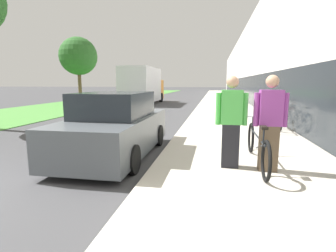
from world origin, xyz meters
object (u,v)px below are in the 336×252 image
moving_truck (143,86)px  tandem_bicycle (257,146)px  parked_sedan_curbside (115,127)px  person_bystander (231,122)px  bike_rack_hoop (274,118)px  street_tree_far (78,56)px  cruiser_bike_middle (265,112)px  cruiser_bike_nearest (277,119)px  person_rider (270,124)px

moving_truck → tandem_bicycle: bearing=-67.1°
parked_sedan_curbside → person_bystander: bearing=-16.6°
parked_sedan_curbside → moving_truck: 16.72m
person_bystander → parked_sedan_curbside: bearing=163.4°
bike_rack_hoop → street_tree_far: size_ratio=0.15×
person_bystander → cruiser_bike_middle: (1.89, 6.94, -0.51)m
person_bystander → bike_rack_hoop: bearing=67.3°
bike_rack_hoop → cruiser_bike_middle: 2.98m
cruiser_bike_nearest → street_tree_far: street_tree_far is taller
moving_truck → cruiser_bike_middle: bearing=-50.3°
tandem_bicycle → person_rider: 0.65m
person_bystander → moving_truck: bearing=110.9°
bike_rack_hoop → moving_truck: bearing=122.0°
moving_truck → street_tree_far: (-4.89, -1.93, 2.40)m
cruiser_bike_nearest → cruiser_bike_middle: cruiser_bike_middle is taller
bike_rack_hoop → street_tree_far: bearing=139.5°
person_rider → street_tree_far: (-12.14, 15.24, 2.90)m
bike_rack_hoop → cruiser_bike_middle: size_ratio=0.48×
tandem_bicycle → person_bystander: person_bystander is taller
cruiser_bike_middle → moving_truck: size_ratio=0.25×
parked_sedan_curbside → street_tree_far: street_tree_far is taller
cruiser_bike_middle → street_tree_far: size_ratio=0.32×
cruiser_bike_nearest → parked_sedan_curbside: (-4.69, -4.02, 0.23)m
tandem_bicycle → person_rider: person_rider is taller
cruiser_bike_nearest → street_tree_far: size_ratio=0.30×
bike_rack_hoop → street_tree_far: (-13.09, 11.17, 3.31)m
tandem_bicycle → cruiser_bike_middle: (1.32, 6.69, 0.02)m
cruiser_bike_nearest → person_rider: bearing=-104.1°
bike_rack_hoop → cruiser_bike_nearest: 0.92m
person_rider → person_bystander: (-0.71, 0.09, -0.01)m
person_rider → cruiser_bike_middle: bearing=80.5°
bike_rack_hoop → parked_sedan_curbside: (-4.41, -3.15, 0.08)m
tandem_bicycle → street_tree_far: size_ratio=0.49×
bike_rack_hoop → parked_sedan_curbside: 5.42m
street_tree_far → moving_truck: bearing=21.6°
tandem_bicycle → cruiser_bike_nearest: size_ratio=1.65×
person_bystander → street_tree_far: street_tree_far is taller
person_rider → person_bystander: bearing=172.4°
parked_sedan_curbside → bike_rack_hoop: bearing=35.6°
tandem_bicycle → bike_rack_hoop: size_ratio=3.18×
parked_sedan_curbside → street_tree_far: (-8.68, 14.33, 3.23)m
cruiser_bike_nearest → cruiser_bike_middle: size_ratio=0.92×
moving_truck → street_tree_far: 5.78m
person_bystander → cruiser_bike_middle: bearing=74.8°
bike_rack_hoop → street_tree_far: 17.52m
tandem_bicycle → bike_rack_hoop: bearing=73.6°
tandem_bicycle → cruiser_bike_middle: bearing=78.8°
person_bystander → moving_truck: (-6.53, 17.08, 0.51)m
bike_rack_hoop → person_bystander: bearing=-112.7°
cruiser_bike_middle → parked_sedan_curbside: parked_sedan_curbside is taller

